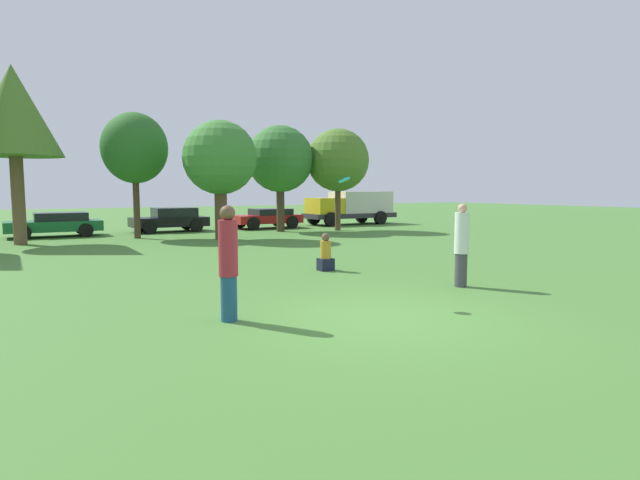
% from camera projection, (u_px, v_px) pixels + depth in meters
% --- Properties ---
extents(ground_plane, '(120.00, 120.00, 0.00)m').
position_uv_depth(ground_plane, '(387.00, 318.00, 8.88)').
color(ground_plane, '#477A33').
extents(person_thrower, '(0.32, 0.32, 1.95)m').
position_uv_depth(person_thrower, '(228.00, 262.00, 8.61)').
color(person_thrower, navy).
rests_on(person_thrower, ground).
extents(person_catcher, '(0.32, 0.32, 1.89)m').
position_uv_depth(person_catcher, '(462.00, 245.00, 11.70)').
color(person_catcher, '#3F3F47').
rests_on(person_catcher, ground).
extents(frisbee, '(0.25, 0.23, 0.15)m').
position_uv_depth(frisbee, '(344.00, 180.00, 10.13)').
color(frisbee, '#19B2D8').
extents(bystander_sitting, '(0.40, 0.33, 1.03)m').
position_uv_depth(bystander_sitting, '(326.00, 255.00, 14.11)').
color(bystander_sitting, '#191E33').
rests_on(bystander_sitting, ground).
extents(tree_1, '(3.57, 3.57, 7.10)m').
position_uv_depth(tree_1, '(13.00, 112.00, 20.32)').
color(tree_1, brown).
rests_on(tree_1, ground).
extents(tree_2, '(2.90, 2.90, 5.64)m').
position_uv_depth(tree_2, '(135.00, 148.00, 23.09)').
color(tree_2, '#473323').
rests_on(tree_2, ground).
extents(tree_3, '(3.27, 3.27, 5.26)m').
position_uv_depth(tree_3, '(220.00, 159.00, 22.81)').
color(tree_3, brown).
rests_on(tree_3, ground).
extents(tree_4, '(3.47, 3.47, 5.54)m').
position_uv_depth(tree_4, '(280.00, 159.00, 26.93)').
color(tree_4, '#473323').
rests_on(tree_4, ground).
extents(tree_5, '(3.35, 3.35, 5.46)m').
position_uv_depth(tree_5, '(338.00, 160.00, 27.74)').
color(tree_5, brown).
rests_on(tree_5, ground).
extents(parked_car_green, '(4.14, 2.14, 1.13)m').
position_uv_depth(parked_car_green, '(56.00, 224.00, 24.27)').
color(parked_car_green, '#196633').
rests_on(parked_car_green, ground).
extents(parked_car_black, '(3.88, 2.06, 1.26)m').
position_uv_depth(parked_car_black, '(171.00, 219.00, 27.18)').
color(parked_car_black, black).
rests_on(parked_car_black, ground).
extents(parked_car_red, '(3.91, 2.13, 1.12)m').
position_uv_depth(parked_car_red, '(267.00, 217.00, 29.59)').
color(parked_car_red, red).
rests_on(parked_car_red, ground).
extents(delivery_truck_yellow, '(6.01, 2.44, 2.09)m').
position_uv_depth(delivery_truck_yellow, '(351.00, 206.00, 32.94)').
color(delivery_truck_yellow, '#2D2D33').
rests_on(delivery_truck_yellow, ground).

